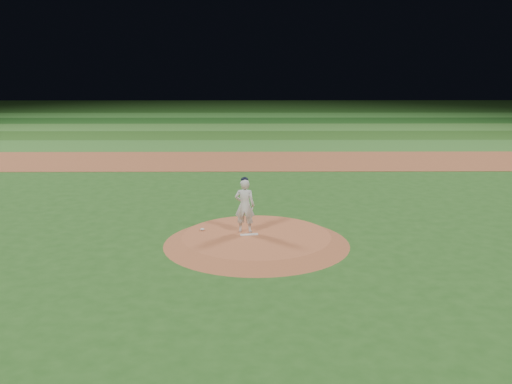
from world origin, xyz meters
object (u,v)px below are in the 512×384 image
(pitchers_mound, at_px, (257,239))
(pitcher_on_mound, at_px, (245,205))
(pitching_rubber, at_px, (249,235))
(rosin_bag, at_px, (202,229))

(pitchers_mound, height_order, pitcher_on_mound, pitcher_on_mound)
(pitching_rubber, relative_size, rosin_bag, 3.96)
(pitchers_mound, xyz_separation_m, rosin_bag, (-1.65, 0.49, 0.16))
(pitchers_mound, xyz_separation_m, pitcher_on_mound, (-0.35, 0.34, 0.96))
(pitchers_mound, distance_m, pitching_rubber, 0.26)
(rosin_bag, bearing_deg, pitchers_mound, -16.71)
(pitching_rubber, bearing_deg, pitcher_on_mound, 103.67)
(rosin_bag, bearing_deg, pitcher_on_mound, -6.93)
(pitchers_mound, relative_size, pitcher_on_mound, 3.25)
(pitchers_mound, relative_size, pitching_rubber, 10.36)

